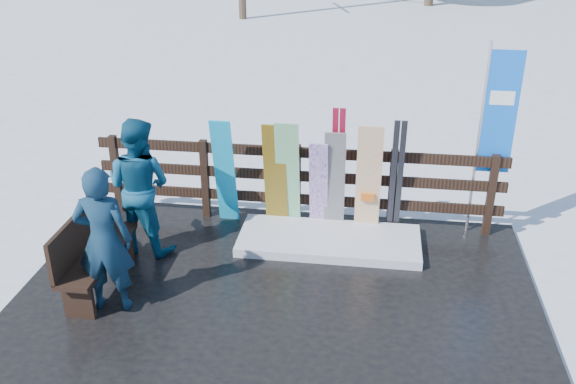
# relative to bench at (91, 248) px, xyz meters

# --- Properties ---
(ground) EXTENTS (700.00, 700.00, 0.00)m
(ground) POSITION_rel_bench_xyz_m (2.14, -0.24, -0.60)
(ground) COLOR white
(ground) RESTS_ON ground
(deck) EXTENTS (6.00, 5.00, 0.08)m
(deck) POSITION_rel_bench_xyz_m (2.14, -0.24, -0.56)
(deck) COLOR black
(deck) RESTS_ON ground
(fence) EXTENTS (5.60, 0.10, 1.15)m
(fence) POSITION_rel_bench_xyz_m (2.14, 1.96, 0.14)
(fence) COLOR black
(fence) RESTS_ON deck
(snow_patch) EXTENTS (2.38, 1.00, 0.12)m
(snow_patch) POSITION_rel_bench_xyz_m (2.65, 1.36, -0.46)
(snow_patch) COLOR white
(snow_patch) RESTS_ON deck
(bench) EXTENTS (0.41, 1.50, 0.97)m
(bench) POSITION_rel_bench_xyz_m (0.00, 0.00, 0.00)
(bench) COLOR black
(bench) RESTS_ON deck
(snowboard_0) EXTENTS (0.28, 0.37, 1.58)m
(snowboard_0) POSITION_rel_bench_xyz_m (1.18, 1.74, 0.28)
(snowboard_0) COLOR #13AFE5
(snowboard_0) RESTS_ON deck
(snowboard_1) EXTENTS (0.31, 0.35, 1.59)m
(snowboard_1) POSITION_rel_bench_xyz_m (2.04, 1.74, 0.28)
(snowboard_1) COLOR silver
(snowboard_1) RESTS_ON deck
(snowboard_2) EXTENTS (0.31, 0.32, 1.55)m
(snowboard_2) POSITION_rel_bench_xyz_m (1.87, 1.74, 0.26)
(snowboard_2) COLOR gold
(snowboard_2) RESTS_ON deck
(snowboard_3) EXTENTS (0.24, 0.32, 1.33)m
(snowboard_3) POSITION_rel_bench_xyz_m (2.46, 1.74, 0.15)
(snowboard_3) COLOR white
(snowboard_3) RESTS_ON deck
(snowboard_4) EXTENTS (0.27, 0.29, 1.48)m
(snowboard_4) POSITION_rel_bench_xyz_m (2.67, 1.74, 0.23)
(snowboard_4) COLOR black
(snowboard_4) RESTS_ON deck
(snowboard_5) EXTENTS (0.33, 0.22, 1.57)m
(snowboard_5) POSITION_rel_bench_xyz_m (3.12, 1.74, 0.27)
(snowboard_5) COLOR silver
(snowboard_5) RESTS_ON deck
(ski_pair_a) EXTENTS (0.17, 0.26, 1.78)m
(ski_pair_a) POSITION_rel_bench_xyz_m (2.70, 1.81, 0.37)
(ski_pair_a) COLOR maroon
(ski_pair_a) RESTS_ON deck
(ski_pair_b) EXTENTS (0.17, 0.21, 1.64)m
(ski_pair_b) POSITION_rel_bench_xyz_m (3.48, 1.81, 0.31)
(ski_pair_b) COLOR black
(ski_pair_b) RESTS_ON deck
(rental_flag) EXTENTS (0.45, 0.04, 2.60)m
(rental_flag) POSITION_rel_bench_xyz_m (4.66, 2.01, 1.09)
(rental_flag) COLOR silver
(rental_flag) RESTS_ON deck
(person_front) EXTENTS (0.66, 0.47, 1.70)m
(person_front) POSITION_rel_bench_xyz_m (0.34, -0.35, 0.33)
(person_front) COLOR navy
(person_front) RESTS_ON deck
(person_back) EXTENTS (0.99, 0.85, 1.78)m
(person_back) POSITION_rel_bench_xyz_m (0.27, 0.96, 0.37)
(person_back) COLOR navy
(person_back) RESTS_ON deck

